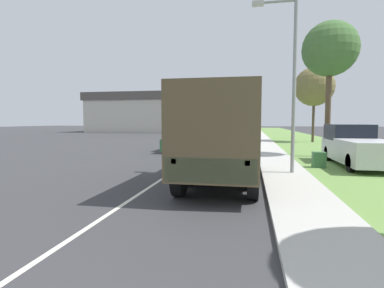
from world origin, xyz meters
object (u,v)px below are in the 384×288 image
at_px(car_fourth_ahead, 242,128).
at_px(lamp_post, 289,69).
at_px(car_nearest_ahead, 181,140).
at_px(pickup_truck, 357,146).
at_px(military_truck, 222,133).
at_px(car_farthest_ahead, 229,127).
at_px(car_third_ahead, 215,131).
at_px(car_second_ahead, 236,135).

relative_size(car_fourth_ahead, lamp_post, 0.59).
distance_m(car_nearest_ahead, car_fourth_ahead, 40.07).
height_order(car_nearest_ahead, lamp_post, lamp_post).
distance_m(pickup_truck, lamp_post, 5.83).
bearing_deg(military_truck, pickup_truck, 42.19).
xyz_separation_m(car_fourth_ahead, car_farthest_ahead, (-3.16, 10.19, -0.02)).
bearing_deg(car_fourth_ahead, lamp_post, -86.39).
distance_m(car_third_ahead, car_fourth_ahead, 15.53).
bearing_deg(car_second_ahead, car_farthest_ahead, 94.90).
bearing_deg(car_farthest_ahead, car_fourth_ahead, -72.77).
xyz_separation_m(car_third_ahead, pickup_truck, (10.19, -30.04, 0.25)).
xyz_separation_m(car_farthest_ahead, lamp_post, (6.22, -58.67, 3.43)).
xyz_separation_m(car_third_ahead, lamp_post, (6.62, -33.37, 3.44)).
bearing_deg(car_farthest_ahead, car_second_ahead, -85.10).
relative_size(car_nearest_ahead, car_second_ahead, 1.08).
relative_size(military_truck, pickup_truck, 1.19).
relative_size(car_third_ahead, car_fourth_ahead, 1.15).
xyz_separation_m(car_third_ahead, car_fourth_ahead, (3.55, 15.12, 0.03)).
xyz_separation_m(car_second_ahead, lamp_post, (2.78, -18.56, 3.42)).
bearing_deg(car_fourth_ahead, pickup_truck, -81.64).
height_order(car_nearest_ahead, car_third_ahead, car_nearest_ahead).
bearing_deg(lamp_post, pickup_truck, 42.91).
xyz_separation_m(military_truck, car_farthest_ahead, (-3.90, 60.69, -1.03)).
relative_size(military_truck, car_farthest_ahead, 1.52).
height_order(car_fourth_ahead, pickup_truck, pickup_truck).
relative_size(car_second_ahead, car_third_ahead, 0.96).
height_order(military_truck, lamp_post, lamp_post).
relative_size(car_nearest_ahead, car_fourth_ahead, 1.19).
bearing_deg(car_fourth_ahead, car_third_ahead, -103.23).
xyz_separation_m(car_nearest_ahead, lamp_post, (6.17, -8.54, 3.33)).
bearing_deg(military_truck, car_nearest_ahead, 110.02).
bearing_deg(car_second_ahead, pickup_truck, -67.36).
relative_size(car_third_ahead, car_farthest_ahead, 1.03).
bearing_deg(car_third_ahead, car_second_ahead, -75.47).
relative_size(car_nearest_ahead, car_farthest_ahead, 1.07).
distance_m(military_truck, car_fourth_ahead, 50.52).
xyz_separation_m(car_second_ahead, car_fourth_ahead, (-0.28, 29.92, 0.02)).
distance_m(car_nearest_ahead, lamp_post, 11.04).
height_order(car_second_ahead, car_fourth_ahead, car_fourth_ahead).
distance_m(car_third_ahead, car_farthest_ahead, 25.31).
xyz_separation_m(car_second_ahead, pickup_truck, (6.36, -15.24, 0.24)).
bearing_deg(car_nearest_ahead, military_truck, -69.98).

